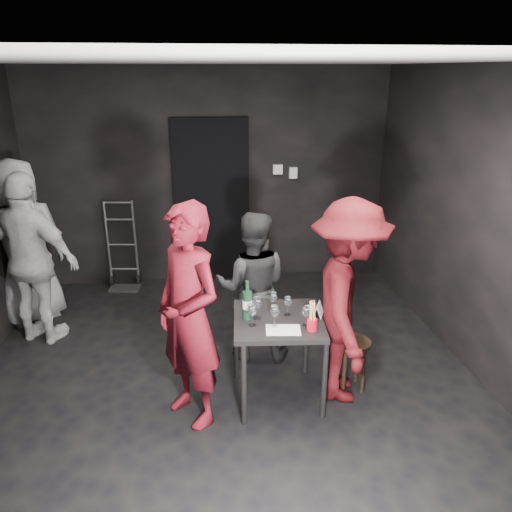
{
  "coord_description": "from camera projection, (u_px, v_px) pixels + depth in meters",
  "views": [
    {
      "loc": [
        -0.26,
        -3.77,
        2.64
      ],
      "look_at": [
        0.28,
        0.25,
        1.12
      ],
      "focal_mm": 35.0,
      "sensor_mm": 36.0,
      "label": 1
    }
  ],
  "objects": [
    {
      "name": "floor",
      "position": [
        229.0,
        384.0,
        4.46
      ],
      "size": [
        4.5,
        5.0,
        0.02
      ],
      "primitive_type": "cube",
      "color": "black",
      "rests_on": "ground"
    },
    {
      "name": "ceiling",
      "position": [
        221.0,
        61.0,
        3.51
      ],
      "size": [
        4.5,
        5.0,
        0.02
      ],
      "primitive_type": "cube",
      "color": "silver",
      "rests_on": "ground"
    },
    {
      "name": "wall_back",
      "position": [
        211.0,
        178.0,
        6.31
      ],
      "size": [
        4.5,
        0.04,
        2.7
      ],
      "primitive_type": "cube",
      "color": "black",
      "rests_on": "ground"
    },
    {
      "name": "wall_front",
      "position": [
        282.0,
        482.0,
        1.67
      ],
      "size": [
        4.5,
        0.04,
        2.7
      ],
      "primitive_type": "cube",
      "color": "black",
      "rests_on": "ground"
    },
    {
      "name": "wall_right",
      "position": [
        488.0,
        230.0,
        4.27
      ],
      "size": [
        0.04,
        5.0,
        2.7
      ],
      "primitive_type": "cube",
      "color": "black",
      "rests_on": "ground"
    },
    {
      "name": "doorway",
      "position": [
        212.0,
        202.0,
        6.36
      ],
      "size": [
        0.95,
        0.1,
        2.1
      ],
      "primitive_type": "cube",
      "color": "black",
      "rests_on": "ground"
    },
    {
      "name": "wallbox_upper",
      "position": [
        278.0,
        169.0,
        6.33
      ],
      "size": [
        0.12,
        0.06,
        0.12
      ],
      "primitive_type": "cube",
      "color": "#B7B7B2",
      "rests_on": "wall_back"
    },
    {
      "name": "wallbox_lower",
      "position": [
        293.0,
        173.0,
        6.37
      ],
      "size": [
        0.1,
        0.06,
        0.14
      ],
      "primitive_type": "cube",
      "color": "#B7B7B2",
      "rests_on": "wall_back"
    },
    {
      "name": "hand_truck",
      "position": [
        124.0,
        272.0,
        6.39
      ],
      "size": [
        0.38,
        0.33,
        1.13
      ],
      "rotation": [
        0.0,
        0.0,
        -0.14
      ],
      "color": "#B2B2B7",
      "rests_on": "floor"
    },
    {
      "name": "tasting_table",
      "position": [
        278.0,
        329.0,
        4.08
      ],
      "size": [
        0.72,
        0.72,
        0.75
      ],
      "rotation": [
        0.0,
        0.0,
        -0.09
      ],
      "color": "black",
      "rests_on": "floor"
    },
    {
      "name": "stool",
      "position": [
        352.0,
        352.0,
        4.29
      ],
      "size": [
        0.31,
        0.31,
        0.47
      ],
      "rotation": [
        0.0,
        0.0,
        0.35
      ],
      "color": "black",
      "rests_on": "floor"
    },
    {
      "name": "server_red",
      "position": [
        188.0,
        297.0,
        3.7
      ],
      "size": [
        0.86,
        0.92,
        2.11
      ],
      "primitive_type": "imported",
      "rotation": [
        0.0,
        0.0,
        -0.93
      ],
      "color": "maroon",
      "rests_on": "floor"
    },
    {
      "name": "woman_black",
      "position": [
        252.0,
        289.0,
        4.69
      ],
      "size": [
        0.74,
        0.49,
        1.41
      ],
      "primitive_type": "imported",
      "rotation": [
        0.0,
        0.0,
        2.97
      ],
      "color": "#252526",
      "rests_on": "floor"
    },
    {
      "name": "man_maroon",
      "position": [
        349.0,
        288.0,
        4.01
      ],
      "size": [
        0.85,
        1.38,
        1.99
      ],
      "primitive_type": "imported",
      "rotation": [
        0.0,
        0.0,
        1.36
      ],
      "color": "#470B0F",
      "rests_on": "floor"
    },
    {
      "name": "bystander_cream",
      "position": [
        30.0,
        246.0,
        4.85
      ],
      "size": [
        1.34,
        1.03,
        2.06
      ],
      "primitive_type": "imported",
      "rotation": [
        0.0,
        0.0,
        2.71
      ],
      "color": "#BBB9B7",
      "rests_on": "floor"
    },
    {
      "name": "bystander_grey",
      "position": [
        20.0,
        227.0,
        5.26
      ],
      "size": [
        1.2,
        1.09,
        2.17
      ],
      "primitive_type": "imported",
      "rotation": [
        0.0,
        0.0,
        3.76
      ],
      "color": "gray",
      "rests_on": "floor"
    },
    {
      "name": "tasting_mat",
      "position": [
        283.0,
        330.0,
        3.86
      ],
      "size": [
        0.29,
        0.21,
        0.0
      ],
      "primitive_type": "cube",
      "rotation": [
        0.0,
        0.0,
        -0.13
      ],
      "color": "white",
      "rests_on": "tasting_table"
    },
    {
      "name": "wine_glass_a",
      "position": [
        252.0,
        314.0,
        3.9
      ],
      "size": [
        0.09,
        0.09,
        0.2
      ],
      "primitive_type": null,
      "rotation": [
        0.0,
        0.0,
        -0.25
      ],
      "color": "white",
      "rests_on": "tasting_table"
    },
    {
      "name": "wine_glass_b",
      "position": [
        258.0,
        307.0,
        4.0
      ],
      "size": [
        0.1,
        0.1,
        0.21
      ],
      "primitive_type": null,
      "rotation": [
        0.0,
        0.0,
        0.36
      ],
      "color": "white",
      "rests_on": "tasting_table"
    },
    {
      "name": "wine_glass_c",
      "position": [
        273.0,
        301.0,
        4.13
      ],
      "size": [
        0.08,
        0.08,
        0.19
      ],
      "primitive_type": null,
      "rotation": [
        0.0,
        0.0,
        0.19
      ],
      "color": "white",
      "rests_on": "tasting_table"
    },
    {
      "name": "wine_glass_d",
      "position": [
        275.0,
        315.0,
        3.89
      ],
      "size": [
        0.09,
        0.09,
        0.19
      ],
      "primitive_type": null,
      "rotation": [
        0.0,
        0.0,
        -0.34
      ],
      "color": "white",
      "rests_on": "tasting_table"
    },
    {
      "name": "wine_glass_e",
      "position": [
        306.0,
        315.0,
        3.89
      ],
      "size": [
        0.08,
        0.08,
        0.19
      ],
      "primitive_type": null,
      "rotation": [
        0.0,
        0.0,
        -0.22
      ],
      "color": "white",
      "rests_on": "tasting_table"
    },
    {
      "name": "wine_glass_f",
      "position": [
        288.0,
        305.0,
        4.07
      ],
      "size": [
        0.07,
        0.07,
        0.18
      ],
      "primitive_type": null,
      "rotation": [
        0.0,
        0.0,
        0.06
      ],
      "color": "white",
      "rests_on": "tasting_table"
    },
    {
      "name": "wine_bottle",
      "position": [
        247.0,
        304.0,
        4.0
      ],
      "size": [
        0.08,
        0.08,
        0.33
      ],
      "rotation": [
        0.0,
        0.0,
        -0.4
      ],
      "color": "black",
      "rests_on": "tasting_table"
    },
    {
      "name": "breadstick_cup",
      "position": [
        312.0,
        316.0,
        3.82
      ],
      "size": [
        0.08,
        0.08,
        0.26
      ],
      "rotation": [
        0.0,
        0.0,
        0.29
      ],
      "color": "red",
      "rests_on": "tasting_table"
    },
    {
      "name": "reserved_card",
      "position": [
        316.0,
        310.0,
        4.06
      ],
      "size": [
        0.14,
        0.17,
        0.11
      ],
      "primitive_type": null,
      "rotation": [
        0.0,
        0.0,
        -0.4
      ],
      "color": "white",
      "rests_on": "tasting_table"
    }
  ]
}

